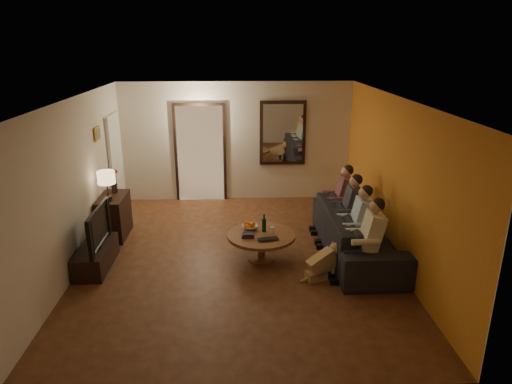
{
  "coord_description": "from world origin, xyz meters",
  "views": [
    {
      "loc": [
        -0.02,
        -6.79,
        3.43
      ],
      "look_at": [
        0.3,
        0.3,
        1.05
      ],
      "focal_mm": 32.0,
      "sensor_mm": 36.0,
      "label": 1
    }
  ],
  "objects_px": {
    "person_c": "(347,214)",
    "wine_bottle": "(264,223)",
    "table_lamp": "(107,186)",
    "coffee_table": "(261,247)",
    "person_a": "(367,244)",
    "person_d": "(340,202)",
    "dog": "(322,262)",
    "laptop": "(269,240)",
    "sofa": "(357,232)",
    "tv": "(92,228)",
    "dresser": "(114,216)",
    "person_b": "(356,228)",
    "tv_stand": "(96,257)",
    "bowl": "(250,227)"
  },
  "relations": [
    {
      "from": "sofa",
      "to": "wine_bottle",
      "type": "xyz_separation_m",
      "value": [
        -1.55,
        -0.04,
        0.22
      ]
    },
    {
      "from": "person_d",
      "to": "laptop",
      "type": "height_order",
      "value": "person_d"
    },
    {
      "from": "tv_stand",
      "to": "bowl",
      "type": "distance_m",
      "value": 2.49
    },
    {
      "from": "tv",
      "to": "person_d",
      "type": "distance_m",
      "value": 4.29
    },
    {
      "from": "person_a",
      "to": "person_d",
      "type": "xyz_separation_m",
      "value": [
        0.0,
        1.8,
        0.0
      ]
    },
    {
      "from": "table_lamp",
      "to": "coffee_table",
      "type": "relative_size",
      "value": 0.49
    },
    {
      "from": "tv",
      "to": "wine_bottle",
      "type": "bearing_deg",
      "value": -84.48
    },
    {
      "from": "tv",
      "to": "person_b",
      "type": "xyz_separation_m",
      "value": [
        4.12,
        -0.0,
        -0.08
      ]
    },
    {
      "from": "sofa",
      "to": "person_a",
      "type": "height_order",
      "value": "person_a"
    },
    {
      "from": "tv_stand",
      "to": "coffee_table",
      "type": "bearing_deg",
      "value": 3.45
    },
    {
      "from": "tv",
      "to": "person_c",
      "type": "bearing_deg",
      "value": -81.74
    },
    {
      "from": "table_lamp",
      "to": "tv",
      "type": "distance_m",
      "value": 1.06
    },
    {
      "from": "person_d",
      "to": "dog",
      "type": "relative_size",
      "value": 2.14
    },
    {
      "from": "tv",
      "to": "person_b",
      "type": "bearing_deg",
      "value": -90.02
    },
    {
      "from": "bowl",
      "to": "coffee_table",
      "type": "bearing_deg",
      "value": -50.71
    },
    {
      "from": "coffee_table",
      "to": "dresser",
      "type": "bearing_deg",
      "value": 157.93
    },
    {
      "from": "dresser",
      "to": "person_b",
      "type": "distance_m",
      "value": 4.3
    },
    {
      "from": "sofa",
      "to": "laptop",
      "type": "height_order",
      "value": "sofa"
    },
    {
      "from": "dog",
      "to": "wine_bottle",
      "type": "relative_size",
      "value": 1.81
    },
    {
      "from": "tv",
      "to": "sofa",
      "type": "relative_size",
      "value": 0.41
    },
    {
      "from": "person_d",
      "to": "table_lamp",
      "type": "bearing_deg",
      "value": -177.25
    },
    {
      "from": "person_b",
      "to": "coffee_table",
      "type": "height_order",
      "value": "person_b"
    },
    {
      "from": "dresser",
      "to": "tv_stand",
      "type": "xyz_separation_m",
      "value": [
        0.0,
        -1.22,
        -0.2
      ]
    },
    {
      "from": "tv",
      "to": "dog",
      "type": "xyz_separation_m",
      "value": [
        3.5,
        -0.51,
        -0.4
      ]
    },
    {
      "from": "dresser",
      "to": "person_b",
      "type": "bearing_deg",
      "value": -16.52
    },
    {
      "from": "tv",
      "to": "coffee_table",
      "type": "relative_size",
      "value": 0.99
    },
    {
      "from": "sofa",
      "to": "laptop",
      "type": "relative_size",
      "value": 8.0
    },
    {
      "from": "table_lamp",
      "to": "wine_bottle",
      "type": "xyz_separation_m",
      "value": [
        2.67,
        -0.74,
        -0.43
      ]
    },
    {
      "from": "person_b",
      "to": "person_d",
      "type": "xyz_separation_m",
      "value": [
        0.0,
        1.2,
        0.0
      ]
    },
    {
      "from": "laptop",
      "to": "coffee_table",
      "type": "bearing_deg",
      "value": 98.54
    },
    {
      "from": "person_c",
      "to": "tv",
      "type": "bearing_deg",
      "value": -171.74
    },
    {
      "from": "table_lamp",
      "to": "person_b",
      "type": "bearing_deg",
      "value": -13.67
    },
    {
      "from": "laptop",
      "to": "person_d",
      "type": "bearing_deg",
      "value": 32.2
    },
    {
      "from": "sofa",
      "to": "wine_bottle",
      "type": "relative_size",
      "value": 8.49
    },
    {
      "from": "person_c",
      "to": "coffee_table",
      "type": "relative_size",
      "value": 1.09
    },
    {
      "from": "sofa",
      "to": "wine_bottle",
      "type": "distance_m",
      "value": 1.57
    },
    {
      "from": "bowl",
      "to": "dog",
      "type": "bearing_deg",
      "value": -40.1
    },
    {
      "from": "person_c",
      "to": "person_d",
      "type": "xyz_separation_m",
      "value": [
        0.0,
        0.6,
        0.0
      ]
    },
    {
      "from": "tv_stand",
      "to": "person_a",
      "type": "bearing_deg",
      "value": -8.31
    },
    {
      "from": "person_c",
      "to": "wine_bottle",
      "type": "xyz_separation_m",
      "value": [
        -1.45,
        -0.34,
        0.01
      ]
    },
    {
      "from": "person_b",
      "to": "wine_bottle",
      "type": "distance_m",
      "value": 1.47
    },
    {
      "from": "table_lamp",
      "to": "tv_stand",
      "type": "bearing_deg",
      "value": -90.0
    },
    {
      "from": "dog",
      "to": "laptop",
      "type": "distance_m",
      "value": 0.89
    },
    {
      "from": "person_b",
      "to": "wine_bottle",
      "type": "relative_size",
      "value": 3.87
    },
    {
      "from": "person_b",
      "to": "person_c",
      "type": "relative_size",
      "value": 1.0
    },
    {
      "from": "dresser",
      "to": "laptop",
      "type": "bearing_deg",
      "value": -26.27
    },
    {
      "from": "person_d",
      "to": "dresser",
      "type": "bearing_deg",
      "value": 179.69
    },
    {
      "from": "bowl",
      "to": "wine_bottle",
      "type": "relative_size",
      "value": 0.84
    },
    {
      "from": "coffee_table",
      "to": "sofa",
      "type": "bearing_deg",
      "value": 5.01
    },
    {
      "from": "person_a",
      "to": "person_c",
      "type": "xyz_separation_m",
      "value": [
        0.0,
        1.2,
        0.0
      ]
    }
  ]
}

